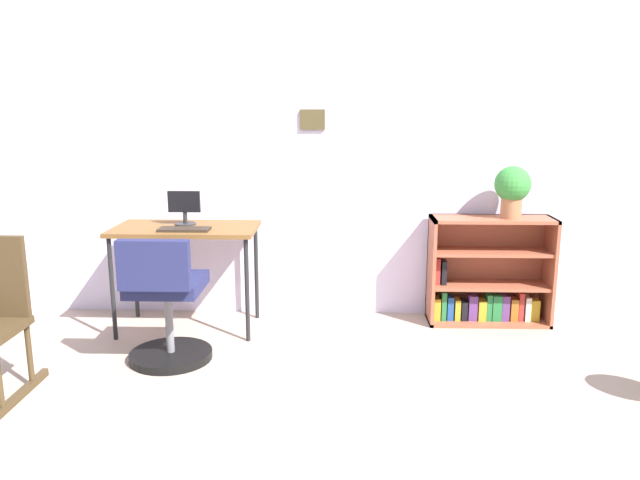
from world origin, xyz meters
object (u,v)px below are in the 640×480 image
office_chair (166,307)px  potted_plant_on_shelf (512,188)px  monitor (184,208)px  keyboard (184,229)px  desk (186,236)px  bookshelf_low (487,276)px

office_chair → potted_plant_on_shelf: 2.51m
monitor → keyboard: (0.04, -0.20, -0.12)m
desk → potted_plant_on_shelf: size_ratio=2.68×
office_chair → bookshelf_low: 2.32m
keyboard → potted_plant_on_shelf: potted_plant_on_shelf is taller
desk → potted_plant_on_shelf: 2.34m
potted_plant_on_shelf → keyboard: bearing=-172.0°
monitor → keyboard: 0.24m
monitor → office_chair: size_ratio=0.29×
desk → keyboard: 0.16m
desk → office_chair: office_chair is taller
monitor → bookshelf_low: monitor is taller
keyboard → potted_plant_on_shelf: size_ratio=0.92×
desk → potted_plant_on_shelf: (2.31, 0.18, 0.33)m
monitor → bookshelf_low: size_ratio=0.28×
keyboard → bookshelf_low: size_ratio=0.39×
monitor → bookshelf_low: (2.19, 0.17, -0.53)m
keyboard → office_chair: office_chair is taller
keyboard → office_chair: (-0.01, -0.48, -0.39)m
bookshelf_low → desk: bearing=-173.9°
bookshelf_low → potted_plant_on_shelf: bearing=-21.9°
office_chair → potted_plant_on_shelf: potted_plant_on_shelf is taller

